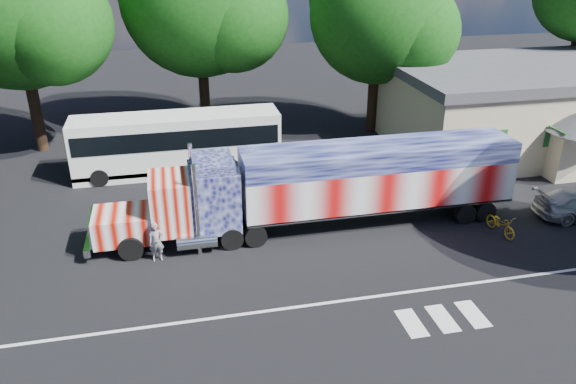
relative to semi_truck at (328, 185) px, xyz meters
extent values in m
plane|color=black|center=(-1.84, -2.84, -2.16)|extent=(100.00, 100.00, 0.00)
cube|color=silver|center=(-1.84, -5.84, -2.15)|extent=(30.00, 0.15, 0.01)
cube|color=silver|center=(0.96, -7.64, -2.15)|extent=(0.70, 1.60, 0.01)
cube|color=silver|center=(2.16, -7.64, -2.15)|extent=(0.70, 1.60, 0.01)
cube|color=silver|center=(3.36, -7.64, -2.15)|extent=(0.70, 1.60, 0.01)
cube|color=black|center=(-6.14, 0.00, -1.49)|extent=(8.58, 0.95, 0.29)
cube|color=tan|center=(-9.19, 0.00, -1.01)|extent=(2.48, 2.10, 1.24)
cube|color=silver|center=(-10.48, 0.00, -1.01)|extent=(0.11, 1.81, 1.11)
cube|color=silver|center=(-10.67, 0.00, -1.63)|extent=(0.29, 2.38, 0.34)
cube|color=tan|center=(-7.10, 0.00, -0.16)|extent=(1.72, 2.38, 2.38)
cube|color=black|center=(-7.91, 0.00, 0.27)|extent=(0.06, 2.00, 0.86)
cube|color=#484C81|center=(-5.19, 0.00, -0.06)|extent=(2.10, 2.38, 2.76)
cube|color=#484C81|center=(-5.19, 0.00, 1.51)|extent=(1.72, 2.29, 0.48)
cylinder|color=silver|center=(-6.05, 1.26, -0.06)|extent=(0.19, 0.19, 4.19)
cylinder|color=silver|center=(-6.05, -1.26, -0.06)|extent=(0.19, 0.19, 4.19)
cylinder|color=silver|center=(-6.14, 1.24, -1.54)|extent=(1.72, 0.63, 0.63)
cylinder|color=silver|center=(-6.14, -1.24, -1.54)|extent=(1.72, 0.63, 0.63)
cylinder|color=black|center=(-8.91, -1.05, -1.63)|extent=(1.05, 0.33, 1.05)
cylinder|color=black|center=(-8.91, 1.05, -1.63)|extent=(1.05, 0.33, 1.05)
cylinder|color=black|center=(-4.62, -1.00, -1.66)|extent=(0.99, 0.52, 0.99)
cylinder|color=black|center=(-4.62, 1.00, -1.66)|extent=(0.99, 0.52, 0.99)
cylinder|color=black|center=(-3.57, -1.00, -1.66)|extent=(0.99, 0.52, 0.99)
cylinder|color=black|center=(-3.57, 1.00, -1.66)|extent=(0.99, 0.52, 0.99)
cube|color=black|center=(2.43, 0.00, -1.25)|extent=(12.39, 1.05, 0.29)
cube|color=#D97A7A|center=(2.43, 0.00, -0.16)|extent=(12.77, 2.48, 1.91)
cube|color=#444C88|center=(2.43, 0.00, 1.27)|extent=(12.77, 2.48, 0.95)
cube|color=silver|center=(2.43, 0.00, -1.11)|extent=(12.77, 2.48, 0.11)
cube|color=silver|center=(8.84, 0.00, 0.32)|extent=(0.04, 2.38, 2.76)
cylinder|color=black|center=(6.53, -1.00, -1.66)|extent=(0.99, 0.52, 0.99)
cylinder|color=black|center=(6.53, 1.00, -1.66)|extent=(0.99, 0.52, 0.99)
cylinder|color=black|center=(7.58, -1.00, -1.66)|extent=(0.99, 0.52, 0.99)
cylinder|color=black|center=(7.58, 1.00, -1.66)|extent=(0.99, 0.52, 0.99)
cube|color=white|center=(-6.49, 8.34, -0.47)|extent=(11.58, 2.51, 3.38)
cube|color=black|center=(-6.49, 8.34, 0.16)|extent=(11.20, 2.57, 1.06)
cube|color=black|center=(-6.49, 8.34, -1.72)|extent=(11.58, 2.51, 0.24)
cube|color=black|center=(-12.28, 8.34, -0.32)|extent=(0.06, 2.22, 1.35)
cylinder|color=black|center=(-10.83, 7.13, -1.68)|extent=(0.97, 0.29, 0.97)
cylinder|color=black|center=(-10.83, 9.54, -1.68)|extent=(0.97, 0.29, 0.97)
cylinder|color=black|center=(-3.60, 7.13, -1.68)|extent=(0.97, 0.29, 0.97)
cylinder|color=black|center=(-3.60, 9.54, -1.68)|extent=(0.97, 0.29, 0.97)
cylinder|color=black|center=(-2.73, 7.13, -1.68)|extent=(0.97, 0.29, 0.97)
cylinder|color=black|center=(-2.73, 9.54, -1.68)|extent=(0.97, 0.29, 0.97)
cube|color=beige|center=(18.16, 8.16, 0.14)|extent=(22.00, 10.00, 4.60)
cube|color=#46464B|center=(18.16, 8.16, 2.74)|extent=(22.40, 10.40, 0.60)
cube|color=#1E5926|center=(10.16, 3.12, 0.24)|extent=(1.60, 0.08, 1.20)
cube|color=#1E5926|center=(14.16, 3.12, 0.24)|extent=(1.60, 0.08, 1.20)
cube|color=beige|center=(15.16, 2.56, -0.86)|extent=(3.00, 1.20, 2.60)
imported|color=slate|center=(-7.83, -1.34, -1.29)|extent=(0.68, 0.49, 1.75)
imported|color=gold|center=(7.63, -2.38, -1.66)|extent=(0.93, 1.96, 0.99)
cylinder|color=black|center=(-4.27, 16.15, 1.34)|extent=(0.70, 0.70, 6.99)
sphere|color=#164D12|center=(-2.24, 14.63, 5.58)|extent=(7.09, 7.09, 7.09)
cylinder|color=black|center=(22.54, 13.47, 1.48)|extent=(0.70, 0.70, 7.27)
cylinder|color=black|center=(-14.87, 13.77, 1.44)|extent=(0.70, 0.70, 7.20)
sphere|color=#164D12|center=(-14.87, 13.77, 6.84)|extent=(9.95, 9.95, 9.95)
sphere|color=#164D12|center=(-12.88, 12.28, 5.81)|extent=(6.97, 6.97, 6.97)
cylinder|color=black|center=(6.93, 12.94, 0.96)|extent=(0.70, 0.70, 6.25)
sphere|color=#164D12|center=(6.93, 12.94, 5.65)|extent=(8.84, 8.84, 8.84)
sphere|color=#164D12|center=(8.70, 11.61, 4.76)|extent=(6.19, 6.19, 6.19)
camera|label=1|loc=(-6.83, -22.47, 10.54)|focal=35.00mm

